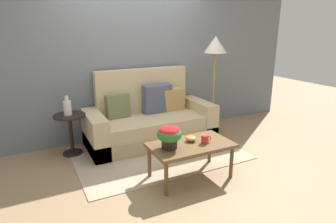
% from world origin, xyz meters
% --- Properties ---
extents(ground_plane, '(14.00, 14.00, 0.00)m').
position_xyz_m(ground_plane, '(0.00, 0.00, 0.00)').
color(ground_plane, '#997A56').
extents(wall_back, '(6.40, 0.12, 2.74)m').
position_xyz_m(wall_back, '(0.00, 1.15, 1.37)').
color(wall_back, slate).
rests_on(wall_back, ground).
extents(area_rug, '(2.39, 1.61, 0.01)m').
position_xyz_m(area_rug, '(0.00, 0.18, 0.01)').
color(area_rug, tan).
rests_on(area_rug, ground).
extents(couch, '(2.03, 0.87, 1.16)m').
position_xyz_m(couch, '(0.09, 0.69, 0.34)').
color(couch, tan).
rests_on(couch, ground).
extents(coffee_table, '(1.01, 0.58, 0.45)m').
position_xyz_m(coffee_table, '(0.06, -0.64, 0.40)').
color(coffee_table, brown).
rests_on(coffee_table, ground).
extents(side_table, '(0.45, 0.45, 0.61)m').
position_xyz_m(side_table, '(-1.14, 0.74, 0.42)').
color(side_table, black).
rests_on(side_table, ground).
extents(floor_lamp, '(0.39, 0.39, 1.67)m').
position_xyz_m(floor_lamp, '(1.28, 0.62, 1.40)').
color(floor_lamp, olive).
rests_on(floor_lamp, ground).
extents(potted_plant, '(0.29, 0.29, 0.27)m').
position_xyz_m(potted_plant, '(-0.23, -0.64, 0.62)').
color(potted_plant, black).
rests_on(potted_plant, coffee_table).
extents(coffee_mug, '(0.14, 0.09, 0.10)m').
position_xyz_m(coffee_mug, '(0.23, -0.70, 0.50)').
color(coffee_mug, red).
rests_on(coffee_mug, coffee_table).
extents(snack_bowl, '(0.13, 0.13, 0.07)m').
position_xyz_m(snack_bowl, '(0.11, -0.57, 0.49)').
color(snack_bowl, gold).
rests_on(snack_bowl, coffee_table).
extents(table_vase, '(0.11, 0.11, 0.28)m').
position_xyz_m(table_vase, '(-1.15, 0.72, 0.72)').
color(table_vase, silver).
rests_on(table_vase, side_table).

